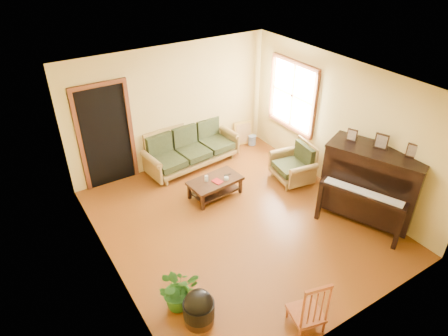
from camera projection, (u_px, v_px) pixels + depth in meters
floor at (239, 222)px, 7.17m from camera, size 5.00×5.00×0.00m
doorway at (106, 137)px, 7.74m from camera, size 1.08×0.16×2.05m
window at (293, 95)px, 8.31m from camera, size 0.12×1.36×1.46m
sofa at (192, 147)px, 8.58m from camera, size 2.16×1.09×0.89m
coffee_table at (215, 188)px, 7.76m from camera, size 1.07×0.64×0.37m
armchair at (293, 163)px, 8.10m from camera, size 0.90×0.93×0.83m
piano at (370, 185)px, 6.92m from camera, size 1.47×1.82×1.40m
footstool at (199, 311)px, 5.30m from camera, size 0.44×0.44×0.40m
red_chair at (308, 302)px, 5.13m from camera, size 0.51×0.54×0.89m
leaning_frame at (243, 133)px, 9.49m from camera, size 0.46×0.19×0.60m
ceramic_crock at (252, 140)px, 9.57m from camera, size 0.22×0.22×0.23m
potted_plant at (178, 289)px, 5.46m from camera, size 0.62×0.55×0.64m
book at (215, 183)px, 7.54m from camera, size 0.19×0.23×0.02m
candle at (206, 178)px, 7.59m from camera, size 0.08×0.08×0.12m
glass_jar at (226, 178)px, 7.65m from camera, size 0.09×0.09×0.06m
remote at (228, 175)px, 7.80m from camera, size 0.14×0.05×0.01m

